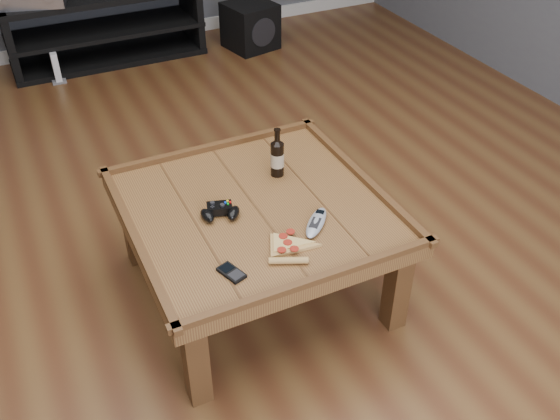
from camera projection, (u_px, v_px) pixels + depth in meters
name	position (u px, v px, depth m)	size (l,w,h in m)	color
ground	(258.00, 289.00, 2.74)	(6.00, 6.00, 0.00)	#4B2815
baseboard	(102.00, 42.00, 4.86)	(5.00, 0.02, 0.10)	silver
coffee_table	(256.00, 218.00, 2.50)	(1.03, 1.03, 0.48)	#563018
media_console	(105.00, 27.00, 4.57)	(1.40, 0.45, 0.50)	black
beer_bottle	(277.00, 157.00, 2.60)	(0.06, 0.06, 0.22)	black
game_controller	(220.00, 212.00, 2.41)	(0.17, 0.14, 0.05)	black
pizza_slice	(288.00, 247.00, 2.26)	(0.24, 0.29, 0.03)	tan
smartphone	(231.00, 273.00, 2.15)	(0.09, 0.11, 0.01)	black
remote_control	(316.00, 223.00, 2.36)	(0.18, 0.18, 0.03)	#969CA3
subwoofer	(250.00, 26.00, 4.80)	(0.41, 0.41, 0.34)	black
game_console	(56.00, 67.00, 4.37)	(0.10, 0.18, 0.22)	slate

